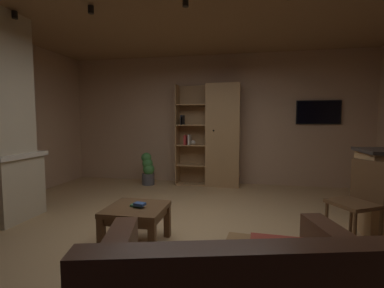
{
  "coord_description": "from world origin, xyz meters",
  "views": [
    {
      "loc": [
        0.67,
        -3.07,
        1.34
      ],
      "look_at": [
        0.0,
        0.4,
        1.05
      ],
      "focal_mm": 25.73,
      "sensor_mm": 36.0,
      "label": 1
    }
  ],
  "objects_px": {
    "table_book_0": "(137,205)",
    "wall_mounted_tv": "(318,112)",
    "bookshelf_cabinet": "(219,136)",
    "dining_chair": "(360,197)",
    "table_book_1": "(140,204)",
    "potted_floor_plant": "(148,169)",
    "coffee_table": "(136,214)"
  },
  "relations": [
    {
      "from": "table_book_0",
      "to": "wall_mounted_tv",
      "type": "xyz_separation_m",
      "value": [
        2.57,
        3.16,
        1.09
      ]
    },
    {
      "from": "coffee_table",
      "to": "potted_floor_plant",
      "type": "height_order",
      "value": "potted_floor_plant"
    },
    {
      "from": "potted_floor_plant",
      "to": "table_book_1",
      "type": "bearing_deg",
      "value": -71.65
    },
    {
      "from": "potted_floor_plant",
      "to": "wall_mounted_tv",
      "type": "xyz_separation_m",
      "value": [
        3.44,
        0.45,
        1.18
      ]
    },
    {
      "from": "table_book_1",
      "to": "dining_chair",
      "type": "relative_size",
      "value": 0.13
    },
    {
      "from": "bookshelf_cabinet",
      "to": "dining_chair",
      "type": "distance_m",
      "value": 3.11
    },
    {
      "from": "coffee_table",
      "to": "potted_floor_plant",
      "type": "distance_m",
      "value": 2.86
    },
    {
      "from": "bookshelf_cabinet",
      "to": "dining_chair",
      "type": "relative_size",
      "value": 2.29
    },
    {
      "from": "table_book_1",
      "to": "potted_floor_plant",
      "type": "bearing_deg",
      "value": 108.35
    },
    {
      "from": "potted_floor_plant",
      "to": "coffee_table",
      "type": "bearing_deg",
      "value": -72.42
    },
    {
      "from": "bookshelf_cabinet",
      "to": "wall_mounted_tv",
      "type": "bearing_deg",
      "value": 6.08
    },
    {
      "from": "table_book_1",
      "to": "dining_chair",
      "type": "xyz_separation_m",
      "value": [
        2.32,
        0.49,
        0.07
      ]
    },
    {
      "from": "bookshelf_cabinet",
      "to": "table_book_0",
      "type": "xyz_separation_m",
      "value": [
        -0.6,
        -2.95,
        -0.61
      ]
    },
    {
      "from": "dining_chair",
      "to": "potted_floor_plant",
      "type": "xyz_separation_m",
      "value": [
        -3.23,
        2.26,
        -0.19
      ]
    },
    {
      "from": "coffee_table",
      "to": "wall_mounted_tv",
      "type": "height_order",
      "value": "wall_mounted_tv"
    },
    {
      "from": "bookshelf_cabinet",
      "to": "coffee_table",
      "type": "distance_m",
      "value": 3.11
    },
    {
      "from": "dining_chair",
      "to": "potted_floor_plant",
      "type": "distance_m",
      "value": 3.95
    },
    {
      "from": "bookshelf_cabinet",
      "to": "potted_floor_plant",
      "type": "bearing_deg",
      "value": -170.64
    },
    {
      "from": "dining_chair",
      "to": "table_book_1",
      "type": "bearing_deg",
      "value": -168.11
    },
    {
      "from": "table_book_1",
      "to": "dining_chair",
      "type": "distance_m",
      "value": 2.37
    },
    {
      "from": "coffee_table",
      "to": "dining_chair",
      "type": "xyz_separation_m",
      "value": [
        2.37,
        0.46,
        0.19
      ]
    },
    {
      "from": "bookshelf_cabinet",
      "to": "potted_floor_plant",
      "type": "distance_m",
      "value": 1.65
    },
    {
      "from": "table_book_0",
      "to": "table_book_1",
      "type": "bearing_deg",
      "value": -45.77
    },
    {
      "from": "bookshelf_cabinet",
      "to": "coffee_table",
      "type": "height_order",
      "value": "bookshelf_cabinet"
    },
    {
      "from": "table_book_0",
      "to": "wall_mounted_tv",
      "type": "height_order",
      "value": "wall_mounted_tv"
    },
    {
      "from": "coffee_table",
      "to": "table_book_0",
      "type": "xyz_separation_m",
      "value": [
        0.0,
        0.02,
        0.1
      ]
    },
    {
      "from": "wall_mounted_tv",
      "to": "table_book_1",
      "type": "bearing_deg",
      "value": -128.33
    },
    {
      "from": "bookshelf_cabinet",
      "to": "wall_mounted_tv",
      "type": "relative_size",
      "value": 2.5
    },
    {
      "from": "table_book_0",
      "to": "dining_chair",
      "type": "relative_size",
      "value": 0.14
    },
    {
      "from": "bookshelf_cabinet",
      "to": "potted_floor_plant",
      "type": "xyz_separation_m",
      "value": [
        -1.47,
        -0.24,
        -0.71
      ]
    },
    {
      "from": "potted_floor_plant",
      "to": "wall_mounted_tv",
      "type": "bearing_deg",
      "value": 7.49
    },
    {
      "from": "bookshelf_cabinet",
      "to": "table_book_0",
      "type": "distance_m",
      "value": 3.07
    }
  ]
}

